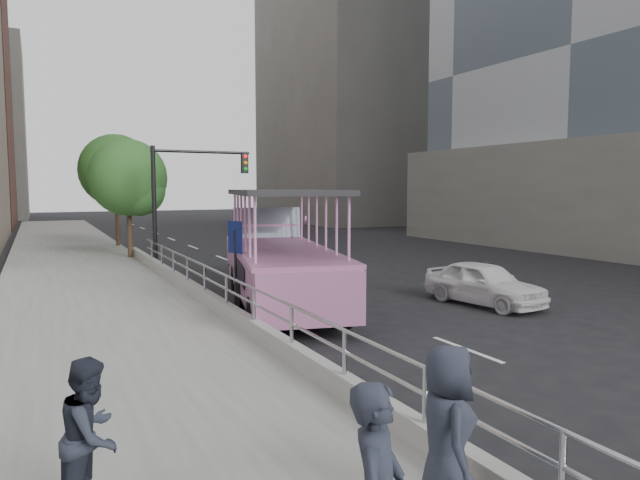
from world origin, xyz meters
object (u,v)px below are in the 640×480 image
at_px(parking_sign, 235,257).
at_px(pedestrian_mid, 91,436).
at_px(duck_boat, 276,259).
at_px(street_tree_far, 118,173).
at_px(car, 484,283).
at_px(pedestrian_far, 447,434).
at_px(street_tree_near, 131,181).
at_px(traffic_signal, 183,188).

bearing_deg(parking_sign, pedestrian_mid, -116.40).
bearing_deg(duck_boat, street_tree_far, 98.31).
relative_size(car, pedestrian_mid, 2.46).
distance_m(pedestrian_far, street_tree_far, 29.37).
relative_size(pedestrian_mid, street_tree_far, 0.24).
height_order(pedestrian_mid, pedestrian_far, pedestrian_far).
xyz_separation_m(car, parking_sign, (-7.21, 1.52, 1.00)).
relative_size(duck_boat, pedestrian_mid, 6.81).
bearing_deg(duck_boat, street_tree_near, 103.71).
relative_size(pedestrian_mid, traffic_signal, 0.30).
xyz_separation_m(duck_boat, street_tree_far, (-2.48, 17.00, 3.03)).
height_order(duck_boat, parking_sign, duck_boat).
relative_size(pedestrian_far, traffic_signal, 0.33).
bearing_deg(car, street_tree_far, 103.13).
bearing_deg(parking_sign, car, -11.91).
bearing_deg(pedestrian_far, parking_sign, 17.15).
relative_size(duck_boat, parking_sign, 4.05).
height_order(pedestrian_far, street_tree_far, street_tree_far).
bearing_deg(pedestrian_far, pedestrian_mid, 85.26).
relative_size(pedestrian_far, parking_sign, 0.66).
height_order(parking_sign, street_tree_far, street_tree_far).
bearing_deg(parking_sign, street_tree_far, 91.66).
distance_m(car, street_tree_near, 16.80).
bearing_deg(pedestrian_far, duck_boat, 9.49).
xyz_separation_m(duck_boat, pedestrian_far, (-3.20, -12.20, -0.11)).
relative_size(car, parking_sign, 1.47).
relative_size(traffic_signal, street_tree_near, 0.91).
bearing_deg(street_tree_far, pedestrian_mid, -97.70).
bearing_deg(street_tree_far, pedestrian_far, -91.41).
relative_size(pedestrian_mid, street_tree_near, 0.27).
distance_m(traffic_signal, street_tree_far, 9.57).
xyz_separation_m(traffic_signal, street_tree_far, (-1.40, 9.43, 0.81)).
xyz_separation_m(pedestrian_far, parking_sign, (1.27, 10.27, 0.50)).
distance_m(duck_boat, car, 6.34).
bearing_deg(duck_boat, pedestrian_mid, -120.50).
bearing_deg(parking_sign, duck_boat, 44.93).
height_order(street_tree_near, street_tree_far, street_tree_far).
bearing_deg(traffic_signal, street_tree_far, 98.43).
distance_m(parking_sign, traffic_signal, 9.71).
bearing_deg(traffic_signal, parking_sign, -95.10).
bearing_deg(car, parking_sign, 160.43).
bearing_deg(street_tree_near, pedestrian_far, -91.29).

